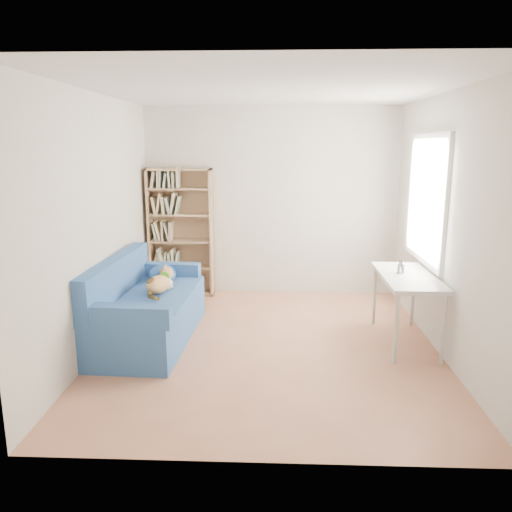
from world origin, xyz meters
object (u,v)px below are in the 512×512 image
Objects in this scene: sofa at (146,309)px; bookshelf at (181,237)px; desk at (407,282)px; pen_cup at (401,268)px.

bookshelf reaches higher than sofa.
bookshelf reaches higher than desk.
bookshelf reaches higher than pen_cup.
sofa is 12.77× the size of pen_cup.
desk is at bearing -32.02° from bookshelf.
sofa reaches higher than desk.
bookshelf is 12.13× the size of pen_cup.
desk is at bearing -56.63° from pen_cup.
desk is 0.17m from pen_cup.
desk is 8.15× the size of pen_cup.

